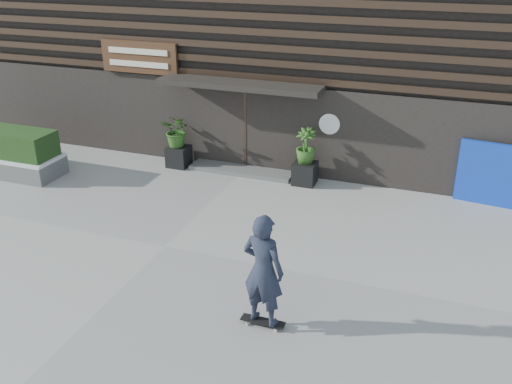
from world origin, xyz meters
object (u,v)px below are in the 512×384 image
at_px(raised_bed, 4,163).
at_px(blue_tarp, 493,175).
at_px(planter_pot_left, 179,156).
at_px(planter_pot_right, 305,173).
at_px(skateboarder, 263,270).

height_order(raised_bed, blue_tarp, blue_tarp).
height_order(planter_pot_left, planter_pot_right, same).
relative_size(planter_pot_left, raised_bed, 0.17).
distance_m(planter_pot_left, planter_pot_right, 3.80).
relative_size(planter_pot_right, raised_bed, 0.17).
relative_size(raised_bed, blue_tarp, 2.05).
distance_m(planter_pot_right, blue_tarp, 4.73).
distance_m(planter_pot_left, skateboarder, 7.93).
relative_size(planter_pot_left, planter_pot_right, 1.00).
distance_m(raised_bed, blue_tarp, 13.21).
height_order(planter_pot_left, skateboarder, skateboarder).
bearing_deg(raised_bed, planter_pot_right, 14.25).
bearing_deg(blue_tarp, raised_bed, -162.75).
height_order(planter_pot_left, raised_bed, planter_pot_left).
xyz_separation_m(planter_pot_right, raised_bed, (-8.28, -2.10, -0.05)).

